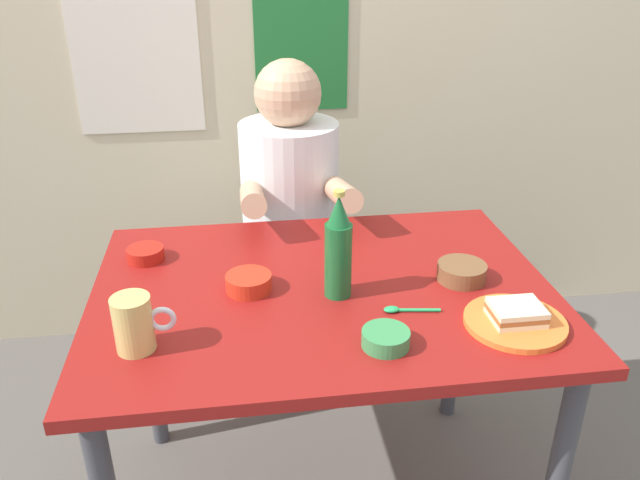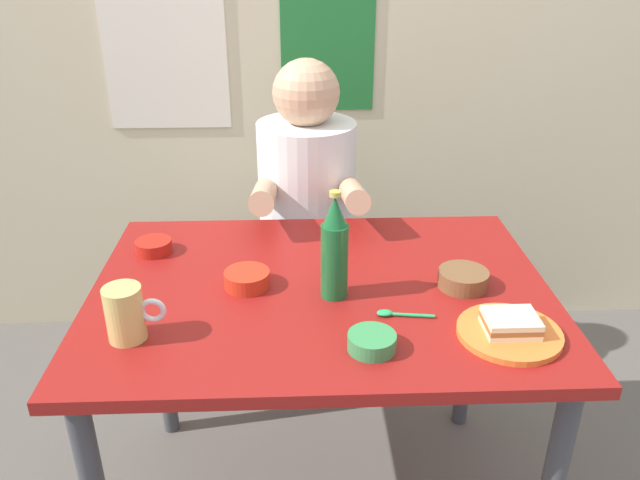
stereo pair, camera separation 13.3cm
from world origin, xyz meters
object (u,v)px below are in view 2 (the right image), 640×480
Objects in this scene: plate_orange at (509,333)px; sauce_bowl_chili at (247,278)px; beer_bottle at (335,250)px; beer_mug at (126,313)px; person_seated at (307,185)px; dining_table at (321,319)px; sandwich at (511,323)px; stool at (308,293)px.

plate_orange is 2.00× the size of sauce_bowl_chili.
beer_bottle reaches higher than plate_orange.
plate_orange is at bearing -1.81° from beer_mug.
beer_bottle is (0.05, -0.66, 0.09)m from person_seated.
dining_table is 0.22m from beer_bottle.
sandwich reaches higher than plate_orange.
sandwich is 0.41m from beer_bottle.
beer_bottle is (0.03, -0.04, 0.21)m from dining_table.
beer_mug reaches higher than stool.
beer_mug is at bearing -160.41° from beer_bottle.
sandwich is 0.61m from sauce_bowl_chili.
beer_mug reaches higher than dining_table.
stool is 0.76m from sauce_bowl_chili.
beer_bottle is (-0.36, 0.18, 0.09)m from sandwich.
dining_table is 10.00× the size of sandwich.
sandwich is at bearing -1.81° from beer_mug.
plate_orange is at bearing -26.85° from beer_bottle.
person_seated is at bearing 94.26° from beer_bottle.
dining_table is 0.46m from plate_orange.
sauce_bowl_chili is at bearing 41.27° from beer_mug.
beer_bottle reaches higher than dining_table.
plate_orange is (0.41, -0.84, -0.02)m from person_seated.
plate_orange is 0.42m from beer_bottle.
beer_bottle is (-0.36, 0.18, 0.11)m from plate_orange.
sandwich is (0.41, -0.84, 0.01)m from person_seated.
sandwich is 0.80m from beer_mug.
beer_bottle is 2.38× the size of sauce_bowl_chili.
sauce_bowl_chili is at bearing 157.83° from plate_orange.
stool is 1.02m from beer_mug.
dining_table is 0.48m from beer_mug.
sandwich reaches higher than dining_table.
stool is 1.72× the size of beer_bottle.
plate_orange is 0.80m from beer_mug.
person_seated reaches higher than stool.
sauce_bowl_chili reaches higher than plate_orange.
beer_mug is (-0.41, -0.20, 0.15)m from dining_table.
person_seated is 0.94m from plate_orange.
sandwich reaches higher than sauce_bowl_chili.
stool is at bearing 115.59° from sandwich.
stool is at bearing 64.71° from beer_mug.
sandwich is at bearing -22.17° from sauce_bowl_chili.
beer_mug reaches higher than sandwich.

